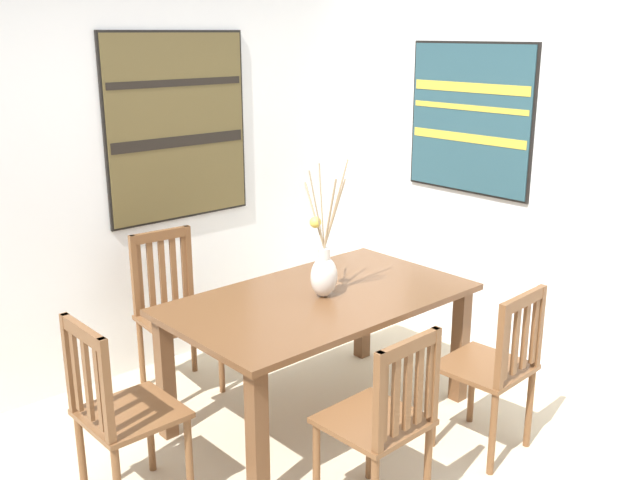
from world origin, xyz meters
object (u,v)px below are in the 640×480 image
object	(u,v)px
painting_on_back_wall	(177,127)
painting_on_side_wall	(470,119)
chair_0	(120,412)
chair_3	(494,366)
chair_2	(383,420)
centerpiece_vase	(324,271)
dining_table	(320,314)
chair_1	(173,309)

from	to	relation	value
painting_on_back_wall	painting_on_side_wall	size ratio (longest dim) A/B	1.21
chair_0	painting_on_side_wall	xyz separation A→B (m)	(2.63, 0.09, 1.10)
chair_3	painting_on_side_wall	world-z (taller)	painting_on_side_wall
chair_0	chair_2	distance (m)	1.19
centerpiece_vase	chair_2	xyz separation A→B (m)	(-0.41, -0.84, -0.39)
chair_2	painting_on_side_wall	bearing A→B (deg)	27.63
chair_0	painting_on_side_wall	world-z (taller)	painting_on_side_wall
chair_0	chair_2	size ratio (longest dim) A/B	1.03
centerpiece_vase	chair_3	xyz separation A→B (m)	(0.42, -0.85, -0.40)
dining_table	chair_2	size ratio (longest dim) A/B	1.81
painting_on_back_wall	centerpiece_vase	bearing A→B (deg)	-85.27
chair_2	painting_on_back_wall	bearing A→B (deg)	81.78
chair_0	chair_1	world-z (taller)	chair_1
centerpiece_vase	chair_2	world-z (taller)	centerpiece_vase
chair_2	painting_on_side_wall	size ratio (longest dim) A/B	0.94
painting_on_back_wall	chair_1	bearing A→B (deg)	-130.81
chair_1	painting_on_side_wall	distance (m)	2.26
painting_on_back_wall	dining_table	bearing A→B (deg)	-85.91
dining_table	painting_on_side_wall	distance (m)	1.71
dining_table	chair_0	bearing A→B (deg)	-179.89
dining_table	chair_1	size ratio (longest dim) A/B	1.70
painting_on_side_wall	chair_3	bearing A→B (deg)	-135.75
centerpiece_vase	painting_on_side_wall	distance (m)	1.57
dining_table	chair_3	world-z (taller)	chair_3
chair_2	chair_3	distance (m)	0.82
dining_table	chair_3	distance (m)	0.97
chair_1	chair_3	xyz separation A→B (m)	(0.84, -1.74, -0.03)
chair_2	centerpiece_vase	bearing A→B (deg)	63.98
centerpiece_vase	painting_on_back_wall	size ratio (longest dim) A/B	0.63
chair_3	centerpiece_vase	bearing A→B (deg)	116.08
chair_0	painting_on_back_wall	world-z (taller)	painting_on_back_wall
centerpiece_vase	chair_0	bearing A→B (deg)	179.47
dining_table	chair_1	xyz separation A→B (m)	(-0.41, 0.88, -0.12)
chair_3	painting_on_side_wall	distance (m)	1.76
chair_0	chair_3	world-z (taller)	chair_0
chair_2	chair_3	bearing A→B (deg)	-0.71
chair_1	dining_table	bearing A→B (deg)	-65.01
chair_3	painting_on_side_wall	size ratio (longest dim) A/B	0.94
chair_1	painting_on_back_wall	world-z (taller)	painting_on_back_wall
chair_2	dining_table	bearing A→B (deg)	65.19
dining_table	painting_on_side_wall	world-z (taller)	painting_on_side_wall
chair_2	painting_on_back_wall	world-z (taller)	painting_on_back_wall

